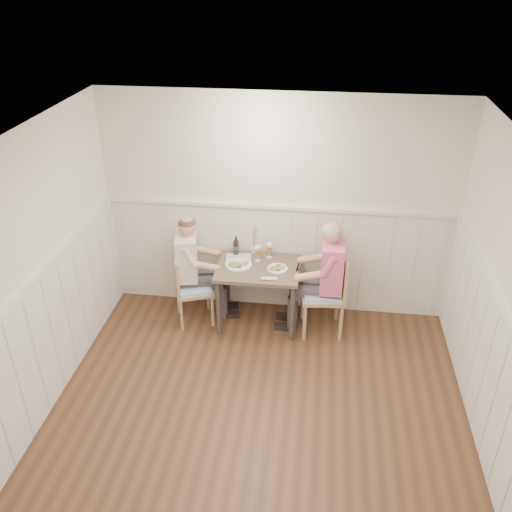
# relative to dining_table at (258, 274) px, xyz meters

# --- Properties ---
(ground_plane) EXTENTS (4.50, 4.50, 0.00)m
(ground_plane) POSITION_rel_dining_table_xyz_m (0.18, -1.84, -0.65)
(ground_plane) COLOR #4D2D1D
(room_shell) EXTENTS (4.04, 4.54, 2.60)m
(room_shell) POSITION_rel_dining_table_xyz_m (0.18, -1.84, 0.87)
(room_shell) COLOR silver
(room_shell) RESTS_ON ground
(wainscot) EXTENTS (4.00, 4.49, 1.34)m
(wainscot) POSITION_rel_dining_table_xyz_m (0.18, -1.15, 0.04)
(wainscot) COLOR beige
(wainscot) RESTS_ON ground
(dining_table) EXTENTS (0.92, 0.70, 0.75)m
(dining_table) POSITION_rel_dining_table_xyz_m (0.00, 0.00, 0.00)
(dining_table) COLOR brown
(dining_table) RESTS_ON ground
(chair_right) EXTENTS (0.52, 0.52, 1.00)m
(chair_right) POSITION_rel_dining_table_xyz_m (0.79, -0.05, -0.11)
(chair_right) COLOR tan
(chair_right) RESTS_ON ground
(chair_left) EXTENTS (0.53, 0.53, 0.88)m
(chair_left) POSITION_rel_dining_table_xyz_m (-0.79, -0.07, -0.17)
(chair_left) COLOR tan
(chair_left) RESTS_ON ground
(man_in_pink) EXTENTS (0.64, 0.45, 1.38)m
(man_in_pink) POSITION_rel_dining_table_xyz_m (0.78, -0.02, -0.07)
(man_in_pink) COLOR #3F3F47
(man_in_pink) RESTS_ON ground
(diner_cream) EXTENTS (0.66, 0.47, 1.31)m
(diner_cream) POSITION_rel_dining_table_xyz_m (-0.79, 0.06, -0.10)
(diner_cream) COLOR #3F3F47
(diner_cream) RESTS_ON ground
(plate_man) EXTENTS (0.23, 0.23, 0.06)m
(plate_man) POSITION_rel_dining_table_xyz_m (0.21, -0.03, 0.12)
(plate_man) COLOR white
(plate_man) RESTS_ON dining_table
(plate_diner) EXTENTS (0.30, 0.30, 0.08)m
(plate_diner) POSITION_rel_dining_table_xyz_m (-0.24, -0.01, 0.12)
(plate_diner) COLOR white
(plate_diner) RESTS_ON dining_table
(beer_glass_a) EXTENTS (0.07, 0.07, 0.18)m
(beer_glass_a) POSITION_rel_dining_table_xyz_m (0.10, 0.22, 0.22)
(beer_glass_a) COLOR silver
(beer_glass_a) RESTS_ON dining_table
(beer_glass_b) EXTENTS (0.07, 0.07, 0.19)m
(beer_glass_b) POSITION_rel_dining_table_xyz_m (-0.02, 0.13, 0.23)
(beer_glass_b) COLOR silver
(beer_glass_b) RESTS_ON dining_table
(beer_bottle) EXTENTS (0.06, 0.06, 0.23)m
(beer_bottle) POSITION_rel_dining_table_xyz_m (-0.29, 0.25, 0.20)
(beer_bottle) COLOR black
(beer_bottle) RESTS_ON dining_table
(rolled_napkin) EXTENTS (0.17, 0.05, 0.04)m
(rolled_napkin) POSITION_rel_dining_table_xyz_m (0.15, -0.27, 0.12)
(rolled_napkin) COLOR white
(rolled_napkin) RESTS_ON dining_table
(grass_vase) EXTENTS (0.04, 0.04, 0.38)m
(grass_vase) POSITION_rel_dining_table_xyz_m (-0.10, 0.31, 0.27)
(grass_vase) COLOR silver
(grass_vase) RESTS_ON dining_table
(gingham_mat) EXTENTS (0.31, 0.26, 0.01)m
(gingham_mat) POSITION_rel_dining_table_xyz_m (-0.25, 0.16, 0.10)
(gingham_mat) COLOR #5F89C3
(gingham_mat) RESTS_ON dining_table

